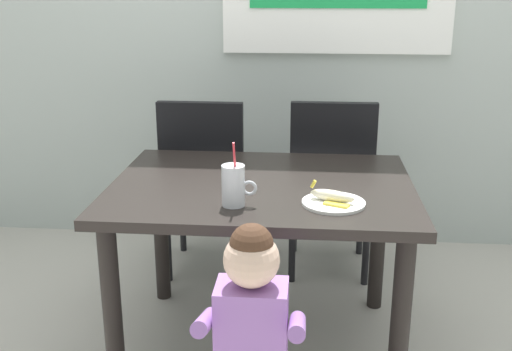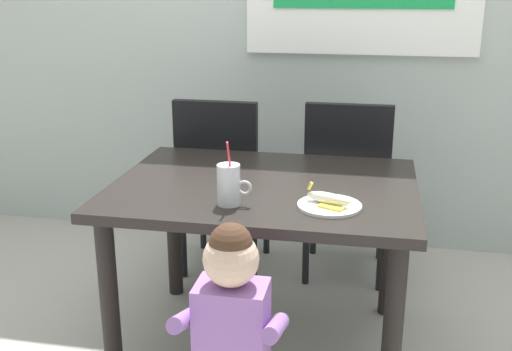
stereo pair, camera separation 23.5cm
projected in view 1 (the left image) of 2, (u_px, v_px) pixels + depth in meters
The scene contains 8 objects.
ground_plane at pixel (261, 344), 2.68m from camera, with size 24.00×24.00×0.00m, color #B7B2A8.
dining_table at pixel (262, 208), 2.49m from camera, with size 1.20×0.92×0.74m.
dining_chair_left at pixel (206, 178), 3.17m from camera, with size 0.44×0.45×0.96m.
dining_chair_right at pixel (331, 178), 3.16m from camera, with size 0.44×0.45×0.96m.
toddler_standing at pixel (252, 319), 1.87m from camera, with size 0.33×0.24×0.84m.
milk_cup at pixel (234, 188), 2.19m from camera, with size 0.13×0.09×0.25m.
snack_plate at pixel (334, 203), 2.21m from camera, with size 0.23×0.23×0.01m, color white.
peeled_banana at pixel (333, 196), 2.21m from camera, with size 0.17×0.14×0.07m.
Camera 1 is at (0.18, -2.32, 1.51)m, focal length 43.04 mm.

